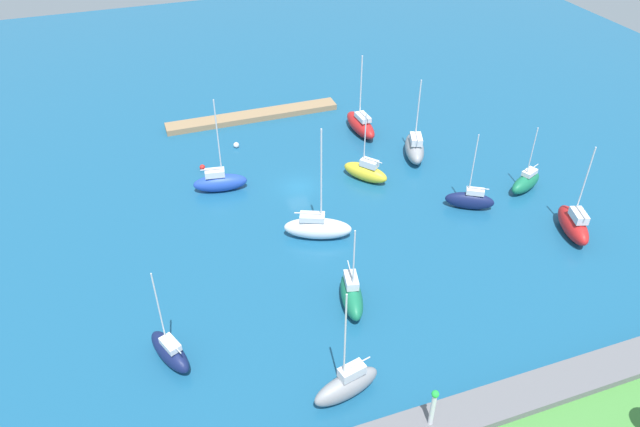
# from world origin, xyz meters

# --- Properties ---
(water) EXTENTS (160.00, 160.00, 0.00)m
(water) POSITION_xyz_m (0.00, 0.00, 0.00)
(water) COLOR #19567F
(water) RESTS_ON ground
(pier_dock) EXTENTS (25.29, 2.73, 0.82)m
(pier_dock) POSITION_xyz_m (0.76, -19.48, 0.41)
(pier_dock) COLOR #997A56
(pier_dock) RESTS_ON ground
(breakwater) EXTENTS (71.43, 3.20, 1.60)m
(breakwater) POSITION_xyz_m (0.00, 35.73, 0.80)
(breakwater) COLOR slate
(breakwater) RESTS_ON ground
(harbor_beacon) EXTENTS (0.56, 0.56, 3.73)m
(harbor_beacon) POSITION_xyz_m (1.06, 35.73, 3.75)
(harbor_beacon) COLOR silver
(harbor_beacon) RESTS_ON breakwater
(sailboat_green_by_breakwater) EXTENTS (5.59, 3.81, 8.59)m
(sailboat_green_by_breakwater) POSITION_xyz_m (-25.71, 9.73, 1.12)
(sailboat_green_by_breakwater) COLOR #19724C
(sailboat_green_by_breakwater) RESTS_ON water
(sailboat_navy_mid_basin) EXTENTS (3.73, 5.77, 9.77)m
(sailboat_navy_mid_basin) POSITION_xyz_m (18.41, 21.92, 1.15)
(sailboat_navy_mid_basin) COLOR #141E4C
(sailboat_navy_mid_basin) RESTS_ON water
(sailboat_red_lone_south) EXTENTS (2.69, 7.67, 11.17)m
(sailboat_red_lone_south) POSITION_xyz_m (-12.46, -10.23, 1.31)
(sailboat_red_lone_south) COLOR red
(sailboat_red_lone_south) RESTS_ON water
(sailboat_gray_along_channel) EXTENTS (4.64, 7.35, 10.68)m
(sailboat_gray_along_channel) POSITION_xyz_m (-16.54, -1.71, 1.42)
(sailboat_gray_along_channel) COLOR gray
(sailboat_gray_along_channel) RESTS_ON water
(sailboat_blue_west_end) EXTENTS (6.68, 3.05, 11.92)m
(sailboat_blue_west_end) POSITION_xyz_m (9.10, -2.48, 1.22)
(sailboat_blue_west_end) COLOR #2347B2
(sailboat_blue_west_end) RESTS_ON water
(sailboat_yellow_center_basin) EXTENTS (5.19, 5.92, 8.98)m
(sailboat_yellow_center_basin) POSITION_xyz_m (-8.38, 1.21, 1.20)
(sailboat_yellow_center_basin) COLOR yellow
(sailboat_yellow_center_basin) RESTS_ON water
(sailboat_white_near_pier) EXTENTS (7.65, 4.94, 13.26)m
(sailboat_white_near_pier) POSITION_xyz_m (1.01, 10.05, 1.32)
(sailboat_white_near_pier) COLOR white
(sailboat_white_near_pier) RESTS_ON water
(sailboat_green_far_north) EXTENTS (3.17, 6.34, 9.18)m
(sailboat_green_far_north) POSITION_xyz_m (1.38, 20.85, 1.29)
(sailboat_green_far_north) COLOR #19724C
(sailboat_green_far_north) RESTS_ON water
(sailboat_navy_inner_mooring) EXTENTS (5.63, 4.21, 9.62)m
(sailboat_navy_inner_mooring) POSITION_xyz_m (-17.37, 10.79, 1.15)
(sailboat_navy_inner_mooring) COLOR #141E4C
(sailboat_navy_inner_mooring) RESTS_ON water
(sailboat_red_lone_north) EXTENTS (3.95, 6.90, 10.74)m
(sailboat_red_lone_north) POSITION_xyz_m (-25.37, 18.80, 1.37)
(sailboat_red_lone_north) COLOR red
(sailboat_red_lone_north) RESTS_ON water
(sailboat_gray_east_end) EXTENTS (6.18, 3.04, 11.44)m
(sailboat_gray_east_end) POSITION_xyz_m (5.57, 30.25, 1.29)
(sailboat_gray_east_end) COLOR gray
(sailboat_gray_east_end) RESTS_ON water
(mooring_buoy_red) EXTENTS (0.71, 0.71, 0.71)m
(mooring_buoy_red) POSITION_xyz_m (10.34, -7.87, 0.35)
(mooring_buoy_red) COLOR red
(mooring_buoy_red) RESTS_ON water
(mooring_buoy_white) EXTENTS (0.76, 0.76, 0.76)m
(mooring_buoy_white) POSITION_xyz_m (4.99, -11.97, 0.38)
(mooring_buoy_white) COLOR white
(mooring_buoy_white) RESTS_ON water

